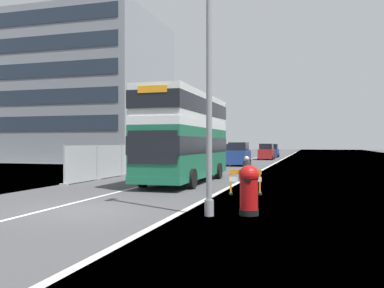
{
  "coord_description": "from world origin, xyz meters",
  "views": [
    {
      "loc": [
        7.39,
        -12.23,
        2.24
      ],
      "look_at": [
        1.83,
        6.7,
        2.2
      ],
      "focal_mm": 38.77,
      "sensor_mm": 36.0,
      "label": 1
    }
  ],
  "objects_px": {
    "roadworks_barrier": "(245,179)",
    "pedestrian_at_kerb": "(247,175)",
    "car_receding_far": "(266,152)",
    "car_far_side": "(272,151)",
    "double_decker_bus": "(186,136)",
    "lamppost_foreground": "(209,71)",
    "car_receding_mid": "(224,154)",
    "red_pillar_postbox": "(249,188)",
    "car_oncoming_near": "(239,155)"
  },
  "relations": [
    {
      "from": "lamppost_foreground",
      "to": "red_pillar_postbox",
      "type": "relative_size",
      "value": 6.01
    },
    {
      "from": "car_receding_mid",
      "to": "car_far_side",
      "type": "relative_size",
      "value": 1.11
    },
    {
      "from": "car_oncoming_near",
      "to": "car_far_side",
      "type": "distance_m",
      "value": 25.78
    },
    {
      "from": "car_receding_far",
      "to": "pedestrian_at_kerb",
      "type": "relative_size",
      "value": 2.7
    },
    {
      "from": "car_far_side",
      "to": "car_oncoming_near",
      "type": "bearing_deg",
      "value": -91.9
    },
    {
      "from": "lamppost_foreground",
      "to": "car_oncoming_near",
      "type": "relative_size",
      "value": 2.33
    },
    {
      "from": "double_decker_bus",
      "to": "car_receding_mid",
      "type": "distance_m",
      "value": 26.18
    },
    {
      "from": "car_oncoming_near",
      "to": "pedestrian_at_kerb",
      "type": "xyz_separation_m",
      "value": [
        4.34,
        -22.83,
        -0.24
      ]
    },
    {
      "from": "double_decker_bus",
      "to": "car_far_side",
      "type": "distance_m",
      "value": 43.96
    },
    {
      "from": "lamppost_foreground",
      "to": "pedestrian_at_kerb",
      "type": "xyz_separation_m",
      "value": [
        0.29,
        5.58,
        -3.6
      ]
    },
    {
      "from": "car_receding_mid",
      "to": "pedestrian_at_kerb",
      "type": "height_order",
      "value": "car_receding_mid"
    },
    {
      "from": "double_decker_bus",
      "to": "car_receding_mid",
      "type": "bearing_deg",
      "value": 97.14
    },
    {
      "from": "car_oncoming_near",
      "to": "car_receding_mid",
      "type": "relative_size",
      "value": 0.94
    },
    {
      "from": "lamppost_foreground",
      "to": "car_far_side",
      "type": "xyz_separation_m",
      "value": [
        -3.19,
        54.17,
        -3.46
      ]
    },
    {
      "from": "car_oncoming_near",
      "to": "car_receding_mid",
      "type": "xyz_separation_m",
      "value": [
        -3.14,
        7.76,
        -0.08
      ]
    },
    {
      "from": "double_decker_bus",
      "to": "roadworks_barrier",
      "type": "relative_size",
      "value": 7.07
    },
    {
      "from": "roadworks_barrier",
      "to": "car_oncoming_near",
      "type": "xyz_separation_m",
      "value": [
        -4.26,
        22.71,
        0.43
      ]
    },
    {
      "from": "roadworks_barrier",
      "to": "car_receding_far",
      "type": "height_order",
      "value": "car_receding_far"
    },
    {
      "from": "car_oncoming_near",
      "to": "red_pillar_postbox",
      "type": "bearing_deg",
      "value": -79.45
    },
    {
      "from": "red_pillar_postbox",
      "to": "lamppost_foreground",
      "type": "bearing_deg",
      "value": -156.54
    },
    {
      "from": "lamppost_foreground",
      "to": "car_receding_far",
      "type": "xyz_separation_m",
      "value": [
        -3.09,
        44.73,
        -3.43
      ]
    },
    {
      "from": "car_oncoming_near",
      "to": "car_receding_mid",
      "type": "height_order",
      "value": "car_oncoming_near"
    },
    {
      "from": "lamppost_foreground",
      "to": "red_pillar_postbox",
      "type": "distance_m",
      "value": 3.8
    },
    {
      "from": "red_pillar_postbox",
      "to": "car_far_side",
      "type": "distance_m",
      "value": 53.85
    },
    {
      "from": "double_decker_bus",
      "to": "car_far_side",
      "type": "relative_size",
      "value": 2.68
    },
    {
      "from": "car_far_side",
      "to": "pedestrian_at_kerb",
      "type": "bearing_deg",
      "value": -85.9
    },
    {
      "from": "double_decker_bus",
      "to": "car_receding_far",
      "type": "height_order",
      "value": "double_decker_bus"
    },
    {
      "from": "roadworks_barrier",
      "to": "pedestrian_at_kerb",
      "type": "distance_m",
      "value": 0.24
    },
    {
      "from": "double_decker_bus",
      "to": "car_far_side",
      "type": "xyz_separation_m",
      "value": [
        0.75,
        43.93,
        -1.7
      ]
    },
    {
      "from": "car_receding_far",
      "to": "car_far_side",
      "type": "relative_size",
      "value": 1.17
    },
    {
      "from": "pedestrian_at_kerb",
      "to": "roadworks_barrier",
      "type": "bearing_deg",
      "value": 124.74
    },
    {
      "from": "car_far_side",
      "to": "double_decker_bus",
      "type": "bearing_deg",
      "value": -90.97
    },
    {
      "from": "double_decker_bus",
      "to": "roadworks_barrier",
      "type": "distance_m",
      "value": 6.49
    },
    {
      "from": "car_receding_far",
      "to": "car_far_side",
      "type": "distance_m",
      "value": 9.45
    },
    {
      "from": "lamppost_foreground",
      "to": "red_pillar_postbox",
      "type": "bearing_deg",
      "value": 23.46
    },
    {
      "from": "car_far_side",
      "to": "car_receding_mid",
      "type": "bearing_deg",
      "value": -102.5
    },
    {
      "from": "car_receding_far",
      "to": "pedestrian_at_kerb",
      "type": "height_order",
      "value": "car_receding_far"
    },
    {
      "from": "double_decker_bus",
      "to": "pedestrian_at_kerb",
      "type": "xyz_separation_m",
      "value": [
        4.23,
        -4.67,
        -1.84
      ]
    },
    {
      "from": "red_pillar_postbox",
      "to": "car_receding_far",
      "type": "relative_size",
      "value": 0.34
    },
    {
      "from": "car_receding_mid",
      "to": "car_far_side",
      "type": "distance_m",
      "value": 18.44
    },
    {
      "from": "red_pillar_postbox",
      "to": "roadworks_barrier",
      "type": "relative_size",
      "value": 1.06
    },
    {
      "from": "red_pillar_postbox",
      "to": "car_receding_far",
      "type": "distance_m",
      "value": 44.43
    },
    {
      "from": "red_pillar_postbox",
      "to": "pedestrian_at_kerb",
      "type": "xyz_separation_m",
      "value": [
        -0.86,
        5.08,
        -0.01
      ]
    },
    {
      "from": "lamppost_foreground",
      "to": "car_oncoming_near",
      "type": "height_order",
      "value": "lamppost_foreground"
    },
    {
      "from": "car_receding_far",
      "to": "car_far_side",
      "type": "bearing_deg",
      "value": 90.61
    },
    {
      "from": "roadworks_barrier",
      "to": "car_receding_far",
      "type": "distance_m",
      "value": 39.18
    },
    {
      "from": "roadworks_barrier",
      "to": "car_oncoming_near",
      "type": "relative_size",
      "value": 0.36
    },
    {
      "from": "double_decker_bus",
      "to": "lamppost_foreground",
      "type": "xyz_separation_m",
      "value": [
        3.94,
        -10.25,
        1.77
      ]
    },
    {
      "from": "car_receding_mid",
      "to": "car_oncoming_near",
      "type": "bearing_deg",
      "value": -68.0
    },
    {
      "from": "double_decker_bus",
      "to": "lamppost_foreground",
      "type": "relative_size",
      "value": 1.11
    }
  ]
}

